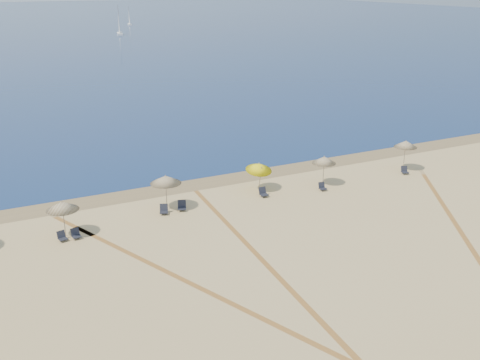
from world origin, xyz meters
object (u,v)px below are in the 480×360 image
object	(u,v)px
chair_4	(164,210)
chair_5	(182,206)
umbrella_2	(166,180)
umbrella_4	(324,160)
chair_7	(322,187)
chair_8	(405,171)
chair_2	(62,237)
umbrella_1	(62,206)
chair_3	(76,234)
chair_6	(263,192)
umbrella_3	(259,167)
umbrella_5	(406,144)
sailboat_1	(119,26)
sailboat_2	(129,19)

from	to	relation	value
chair_4	chair_5	distance (m)	1.35
umbrella_2	umbrella_4	size ratio (longest dim) A/B	1.07
chair_7	chair_8	bearing A→B (deg)	6.34
umbrella_4	chair_2	distance (m)	20.35
umbrella_2	chair_5	bearing A→B (deg)	-32.58
umbrella_1	chair_3	world-z (taller)	umbrella_1
chair_3	umbrella_1	bearing A→B (deg)	125.13
chair_3	chair_4	world-z (taller)	chair_4
chair_3	chair_6	bearing A→B (deg)	-2.10
umbrella_3	umbrella_4	bearing A→B (deg)	-12.49
chair_4	umbrella_5	bearing A→B (deg)	20.33
sailboat_1	chair_8	bearing A→B (deg)	-82.25
chair_8	sailboat_2	xyz separation A→B (m)	(22.23, 165.23, 1.65)
umbrella_1	chair_4	size ratio (longest dim) A/B	2.98
umbrella_4	chair_7	bearing A→B (deg)	-126.54
umbrella_4	sailboat_2	size ratio (longest dim) A/B	0.38
umbrella_3	sailboat_1	bearing A→B (deg)	80.05
chair_2	chair_4	size ratio (longest dim) A/B	0.85
chair_5	sailboat_2	size ratio (longest dim) A/B	0.13
chair_3	chair_5	size ratio (longest dim) A/B	0.80
chair_2	sailboat_1	distance (m)	137.11
chair_3	chair_7	bearing A→B (deg)	-5.89
umbrella_1	sailboat_1	distance (m)	136.46
umbrella_4	chair_3	xyz separation A→B (m)	(-19.40, -1.17, -1.80)
chair_2	chair_8	distance (m)	27.90
umbrella_5	sailboat_2	world-z (taller)	sailboat_2
chair_2	chair_6	size ratio (longest dim) A/B	0.99
umbrella_3	chair_7	bearing A→B (deg)	-25.12
chair_6	sailboat_2	bearing A→B (deg)	78.33
chair_2	chair_7	bearing A→B (deg)	-11.30
umbrella_4	chair_6	xyz separation A→B (m)	(-5.41, -0.07, -1.77)
umbrella_3	sailboat_2	size ratio (longest dim) A/B	0.38
umbrella_1	sailboat_1	xyz separation A→B (m)	(37.51, 131.20, 0.42)
umbrella_1	chair_3	xyz separation A→B (m)	(0.53, -0.60, -1.80)
umbrella_2	chair_4	bearing A→B (deg)	-124.93
chair_7	sailboat_1	size ratio (longest dim) A/B	0.08
umbrella_4	chair_3	distance (m)	19.52
umbrella_5	chair_4	distance (m)	21.48
chair_2	sailboat_1	bearing A→B (deg)	62.12
umbrella_2	umbrella_4	bearing A→B (deg)	-3.19
chair_4	chair_6	world-z (taller)	chair_6
chair_4	chair_5	xyz separation A→B (m)	(1.35, 0.06, 0.01)
umbrella_2	chair_3	xyz separation A→B (m)	(-6.67, -1.88, -1.97)
chair_8	sailboat_2	bearing A→B (deg)	103.39
umbrella_2	sailboat_1	bearing A→B (deg)	76.87
chair_5	chair_8	bearing A→B (deg)	18.61
umbrella_3	umbrella_4	distance (m)	5.28
chair_2	chair_3	bearing A→B (deg)	-13.78
umbrella_1	sailboat_2	distance (m)	172.38
chair_3	chair_5	bearing A→B (deg)	3.14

